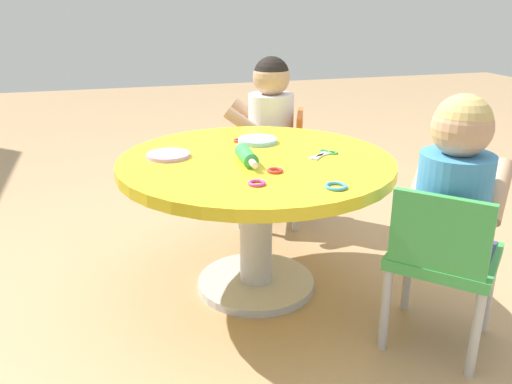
# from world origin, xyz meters

# --- Properties ---
(ground_plane) EXTENTS (10.00, 10.00, 0.00)m
(ground_plane) POSITION_xyz_m (0.00, 0.00, 0.00)
(ground_plane) COLOR tan
(craft_table) EXTENTS (0.96, 0.96, 0.51)m
(craft_table) POSITION_xyz_m (0.00, 0.00, 0.40)
(craft_table) COLOR silver
(craft_table) RESTS_ON ground
(child_chair_left) EXTENTS (0.42, 0.42, 0.54)m
(child_chair_left) POSITION_xyz_m (-0.50, -0.43, 0.31)
(child_chair_left) COLOR #B7B7BC
(child_chair_left) RESTS_ON ground
(seated_child_left) EXTENTS (0.43, 0.44, 0.51)m
(seated_child_left) POSITION_xyz_m (-0.47, -0.46, 0.53)
(seated_child_left) COLOR #3F4772
(seated_child_left) RESTS_ON ground
(child_chair_right) EXTENTS (0.39, 0.39, 0.54)m
(child_chair_right) POSITION_xyz_m (0.60, -0.28, 0.31)
(child_chair_right) COLOR #B7B7BC
(child_chair_right) RESTS_ON ground
(seated_child_right) EXTENTS (0.38, 0.42, 0.51)m
(seated_child_right) POSITION_xyz_m (0.62, -0.24, 0.53)
(seated_child_right) COLOR #3F4772
(seated_child_right) RESTS_ON ground
(rolling_pin) EXTENTS (0.23, 0.05, 0.05)m
(rolling_pin) POSITION_xyz_m (-0.05, 0.05, 0.54)
(rolling_pin) COLOR green
(rolling_pin) RESTS_ON craft_table
(craft_scissors) EXTENTS (0.12, 0.14, 0.01)m
(craft_scissors) POSITION_xyz_m (-0.03, -0.25, 0.51)
(craft_scissors) COLOR silver
(craft_scissors) RESTS_ON craft_table
(playdough_blob_0) EXTENTS (0.15, 0.15, 0.01)m
(playdough_blob_0) POSITION_xyz_m (0.09, 0.29, 0.52)
(playdough_blob_0) COLOR #CC99E5
(playdough_blob_0) RESTS_ON craft_table
(playdough_blob_1) EXTENTS (0.15, 0.15, 0.02)m
(playdough_blob_1) POSITION_xyz_m (0.19, -0.06, 0.52)
(playdough_blob_1) COLOR #8CCCF2
(playdough_blob_1) RESTS_ON craft_table
(cookie_cutter_0) EXTENTS (0.05, 0.05, 0.01)m
(cookie_cutter_0) POSITION_xyz_m (-0.17, -0.01, 0.52)
(cookie_cutter_0) COLOR red
(cookie_cutter_0) RESTS_ON craft_table
(cookie_cutter_1) EXTENTS (0.07, 0.07, 0.01)m
(cookie_cutter_1) POSITION_xyz_m (-0.36, -0.14, 0.52)
(cookie_cutter_1) COLOR #3F99D8
(cookie_cutter_1) RESTS_ON craft_table
(cookie_cutter_2) EXTENTS (0.05, 0.05, 0.01)m
(cookie_cutter_2) POSITION_xyz_m (-0.27, 0.08, 0.52)
(cookie_cutter_2) COLOR #D83FA5
(cookie_cutter_2) RESTS_ON craft_table
(cookie_cutter_3) EXTENTS (0.05, 0.05, 0.01)m
(cookie_cutter_3) POSITION_xyz_m (0.23, 0.00, 0.52)
(cookie_cutter_3) COLOR red
(cookie_cutter_3) RESTS_ON craft_table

